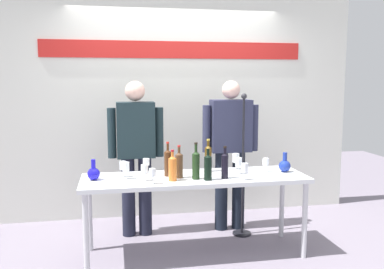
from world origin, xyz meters
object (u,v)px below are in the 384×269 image
wine_bottle_3 (196,164)px  presenter_right (230,145)px  wine_glass_right_0 (239,162)px  microphone_stand (243,188)px  wine_glass_left_2 (126,167)px  wine_bottle_4 (208,157)px  wine_bottle_6 (168,162)px  wine_bottle_1 (225,165)px  display_table (195,183)px  wine_glass_right_3 (266,162)px  wine_glass_left_1 (153,173)px  decanter_blue_right (285,165)px  presenter_left (136,149)px  wine_glass_right_2 (245,168)px  wine_glass_left_0 (123,166)px  wine_glass_left_4 (145,170)px  wine_bottle_2 (173,167)px  wine_bottle_5 (179,164)px  wine_glass_right_1 (236,158)px  decanter_blue_left (94,173)px  wine_glass_left_3 (146,162)px  wine_bottle_0 (208,166)px

wine_bottle_3 → presenter_right: bearing=53.7°
wine_glass_right_0 → microphone_stand: bearing=66.5°
microphone_stand → wine_glass_left_2: bearing=-162.7°
wine_bottle_4 → wine_bottle_6: size_ratio=0.99×
wine_bottle_1 → wine_glass_right_0: bearing=40.9°
display_table → wine_glass_right_0: bearing=3.3°
wine_glass_right_3 → wine_glass_left_1: bearing=-165.6°
display_table → presenter_right: 0.84m
decanter_blue_right → presenter_left: presenter_left is taller
wine_glass_right_2 → wine_glass_right_3: size_ratio=1.15×
wine_glass_left_0 → wine_glass_left_4: size_ratio=1.02×
wine_bottle_2 → wine_bottle_5: 0.12m
wine_glass_right_1 → wine_glass_right_2: (-0.05, -0.45, -0.01)m
wine_glass_left_2 → wine_glass_left_0: bearing=108.8°
wine_bottle_6 → wine_glass_left_2: size_ratio=2.08×
decanter_blue_left → wine_glass_right_1: decanter_blue_left is taller
decanter_blue_right → wine_bottle_3: size_ratio=0.57×
wine_glass_left_3 → wine_glass_right_0: size_ratio=0.86×
wine_bottle_0 → wine_glass_right_3: (0.64, 0.25, -0.03)m
wine_bottle_0 → wine_glass_left_3: wine_bottle_0 is taller
wine_glass_right_3 → wine_bottle_0: bearing=-159.1°
wine_glass_left_3 → wine_glass_right_1: 0.91m
wine_glass_left_0 → wine_bottle_3: bearing=-17.7°
display_table → wine_glass_left_1: size_ratio=15.23×
presenter_left → wine_bottle_6: size_ratio=5.08×
display_table → wine_glass_right_0: 0.47m
wine_glass_left_2 → wine_bottle_3: bearing=-11.5°
display_table → wine_bottle_6: wine_bottle_6 is taller
decanter_blue_left → wine_bottle_4: 1.11m
decanter_blue_left → wine_bottle_0: 1.04m
presenter_right → microphone_stand: presenter_right is taller
decanter_blue_right → wine_bottle_2: size_ratio=0.69×
wine_glass_left_2 → wine_glass_right_1: bearing=10.9°
wine_glass_left_1 → wine_glass_left_4: bearing=114.3°
presenter_left → wine_glass_right_2: presenter_left is taller
wine_bottle_1 → wine_bottle_2: 0.49m
wine_bottle_1 → wine_glass_left_1: bearing=-172.8°
decanter_blue_left → wine_glass_right_2: bearing=-10.1°
wine_bottle_4 → wine_glass_left_2: (-0.81, -0.16, -0.03)m
wine_glass_left_1 → wine_glass_right_3: 1.18m
wine_bottle_5 → wine_glass_right_3: 0.89m
wine_bottle_4 → presenter_right: bearing=50.9°
wine_glass_left_2 → wine_glass_right_0: wine_glass_right_0 is taller
wine_bottle_5 → wine_glass_left_2: size_ratio=1.96×
presenter_left → wine_glass_right_3: bearing=-23.1°
wine_glass_left_4 → wine_glass_right_1: size_ratio=0.91×
wine_bottle_3 → display_table: bearing=83.8°
presenter_left → wine_bottle_3: bearing=-55.0°
presenter_left → wine_glass_right_1: bearing=-21.0°
wine_glass_left_1 → wine_glass_right_1: size_ratio=0.86×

